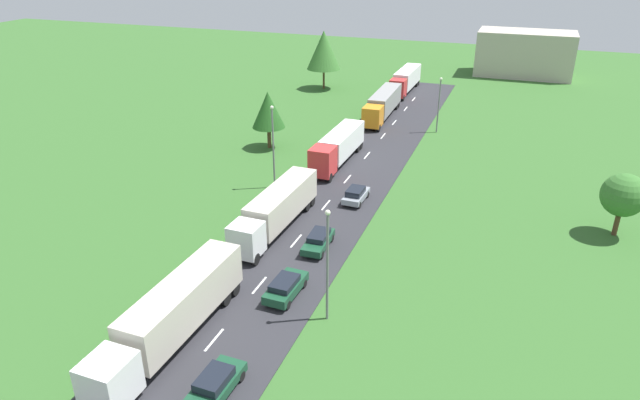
{
  "coord_description": "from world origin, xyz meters",
  "views": [
    {
      "loc": [
        16.6,
        -7.49,
        23.82
      ],
      "look_at": [
        -0.23,
        38.58,
        1.03
      ],
      "focal_mm": 31.69,
      "sensor_mm": 36.0,
      "label": 1
    }
  ],
  "objects_px": {
    "truck_fourth": "(383,104)",
    "car_third": "(286,287)",
    "car_second": "(216,383)",
    "tree_oak": "(268,110)",
    "truck_fifth": "(406,79)",
    "tree_birch": "(324,50)",
    "lamppost_fourth": "(439,102)",
    "car_fourth": "(318,240)",
    "truck_third": "(338,146)",
    "distant_building": "(525,54)",
    "lamppost_third": "(273,143)",
    "truck_second": "(277,208)",
    "lamppost_second": "(327,260)",
    "car_fifth": "(356,195)",
    "truck_lead": "(173,313)",
    "tree_maple": "(624,195)"
  },
  "relations": [
    {
      "from": "car_third",
      "to": "distant_building",
      "type": "height_order",
      "value": "distant_building"
    },
    {
      "from": "truck_third",
      "to": "lamppost_second",
      "type": "xyz_separation_m",
      "value": [
        8.67,
        -28.3,
        2.56
      ]
    },
    {
      "from": "lamppost_fourth",
      "to": "tree_birch",
      "type": "height_order",
      "value": "tree_birch"
    },
    {
      "from": "car_second",
      "to": "tree_oak",
      "type": "distance_m",
      "value": 42.36
    },
    {
      "from": "truck_lead",
      "to": "truck_fourth",
      "type": "height_order",
      "value": "truck_lead"
    },
    {
      "from": "lamppost_third",
      "to": "tree_maple",
      "type": "xyz_separation_m",
      "value": [
        32.53,
        0.75,
        -1.07
      ]
    },
    {
      "from": "car_fourth",
      "to": "tree_maple",
      "type": "height_order",
      "value": "tree_maple"
    },
    {
      "from": "tree_birch",
      "to": "tree_maple",
      "type": "xyz_separation_m",
      "value": [
        42.2,
        -41.51,
        -2.79
      ]
    },
    {
      "from": "car_second",
      "to": "car_fourth",
      "type": "relative_size",
      "value": 0.92
    },
    {
      "from": "truck_second",
      "to": "distant_building",
      "type": "bearing_deg",
      "value": 76.06
    },
    {
      "from": "lamppost_second",
      "to": "distant_building",
      "type": "distance_m",
      "value": 85.04
    },
    {
      "from": "car_fourth",
      "to": "tree_birch",
      "type": "distance_m",
      "value": 56.26
    },
    {
      "from": "truck_lead",
      "to": "truck_fourth",
      "type": "distance_m",
      "value": 53.61
    },
    {
      "from": "car_fourth",
      "to": "car_fifth",
      "type": "xyz_separation_m",
      "value": [
        0.28,
        9.96,
        0.02
      ]
    },
    {
      "from": "car_fifth",
      "to": "lamppost_third",
      "type": "xyz_separation_m",
      "value": [
        -9.08,
        0.61,
        4.07
      ]
    },
    {
      "from": "truck_lead",
      "to": "car_third",
      "type": "relative_size",
      "value": 3.27
    },
    {
      "from": "truck_third",
      "to": "car_second",
      "type": "relative_size",
      "value": 3.09
    },
    {
      "from": "tree_oak",
      "to": "tree_birch",
      "type": "xyz_separation_m",
      "value": [
        -3.95,
        31.1,
        1.76
      ]
    },
    {
      "from": "truck_fourth",
      "to": "truck_fifth",
      "type": "bearing_deg",
      "value": 90.57
    },
    {
      "from": "truck_third",
      "to": "tree_birch",
      "type": "height_order",
      "value": "tree_birch"
    },
    {
      "from": "distant_building",
      "to": "truck_second",
      "type": "bearing_deg",
      "value": -103.94
    },
    {
      "from": "truck_fifth",
      "to": "distant_building",
      "type": "distance_m",
      "value": 27.34
    },
    {
      "from": "truck_fifth",
      "to": "car_fourth",
      "type": "relative_size",
      "value": 2.93
    },
    {
      "from": "lamppost_third",
      "to": "car_second",
      "type": "bearing_deg",
      "value": -72.16
    },
    {
      "from": "truck_third",
      "to": "car_third",
      "type": "relative_size",
      "value": 2.91
    },
    {
      "from": "truck_fifth",
      "to": "tree_oak",
      "type": "relative_size",
      "value": 1.84
    },
    {
      "from": "car_third",
      "to": "car_fourth",
      "type": "distance_m",
      "value": 7.41
    },
    {
      "from": "truck_third",
      "to": "distant_building",
      "type": "xyz_separation_m",
      "value": [
        18.34,
        56.18,
        2.02
      ]
    },
    {
      "from": "truck_lead",
      "to": "tree_birch",
      "type": "distance_m",
      "value": 68.85
    },
    {
      "from": "car_fifth",
      "to": "tree_birch",
      "type": "height_order",
      "value": "tree_birch"
    },
    {
      "from": "lamppost_fourth",
      "to": "lamppost_third",
      "type": "bearing_deg",
      "value": -117.78
    },
    {
      "from": "truck_third",
      "to": "lamppost_second",
      "type": "height_order",
      "value": "lamppost_second"
    },
    {
      "from": "truck_second",
      "to": "truck_fifth",
      "type": "relative_size",
      "value": 1.02
    },
    {
      "from": "truck_second",
      "to": "truck_third",
      "type": "height_order",
      "value": "truck_second"
    },
    {
      "from": "car_second",
      "to": "truck_fourth",
      "type": "bearing_deg",
      "value": 94.81
    },
    {
      "from": "truck_fourth",
      "to": "distant_building",
      "type": "relative_size",
      "value": 0.83
    },
    {
      "from": "truck_fourth",
      "to": "car_third",
      "type": "relative_size",
      "value": 3.32
    },
    {
      "from": "truck_lead",
      "to": "car_second",
      "type": "height_order",
      "value": "truck_lead"
    },
    {
      "from": "truck_fifth",
      "to": "car_third",
      "type": "relative_size",
      "value": 3.0
    },
    {
      "from": "truck_fifth",
      "to": "lamppost_fourth",
      "type": "bearing_deg",
      "value": -66.72
    },
    {
      "from": "car_second",
      "to": "car_fifth",
      "type": "xyz_separation_m",
      "value": [
        -0.04,
        27.71,
        -0.01
      ]
    },
    {
      "from": "tree_birch",
      "to": "truck_third",
      "type": "bearing_deg",
      "value": -67.69
    },
    {
      "from": "car_third",
      "to": "tree_oak",
      "type": "height_order",
      "value": "tree_oak"
    },
    {
      "from": "car_third",
      "to": "tree_maple",
      "type": "bearing_deg",
      "value": 38.49
    },
    {
      "from": "truck_fourth",
      "to": "lamppost_second",
      "type": "relative_size",
      "value": 1.74
    },
    {
      "from": "truck_second",
      "to": "tree_birch",
      "type": "relative_size",
      "value": 1.36
    },
    {
      "from": "truck_fifth",
      "to": "car_second",
      "type": "height_order",
      "value": "truck_fifth"
    },
    {
      "from": "car_second",
      "to": "truck_fifth",
      "type": "bearing_deg",
      "value": 93.87
    },
    {
      "from": "car_fourth",
      "to": "tree_birch",
      "type": "relative_size",
      "value": 0.46
    },
    {
      "from": "car_second",
      "to": "truck_third",
      "type": "bearing_deg",
      "value": 97.79
    }
  ]
}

